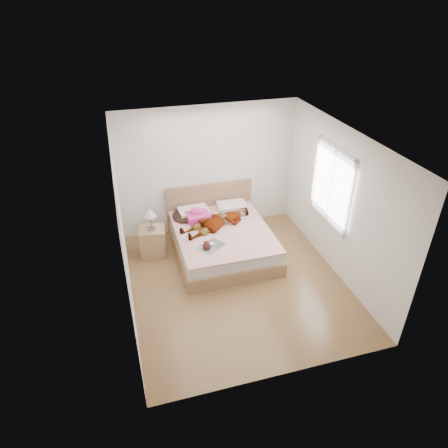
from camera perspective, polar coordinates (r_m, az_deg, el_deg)
The scene contains 11 objects.
ground at distance 7.07m, azimuth 1.91°, elevation -8.31°, with size 4.00×4.00×0.00m, color #4E2F18.
woman at distance 7.64m, azimuth -0.86°, elevation 0.67°, with size 0.58×1.54×0.21m, color silver.
hair at distance 7.95m, azimuth -5.68°, elevation 1.30°, with size 0.48×0.59×0.09m, color black.
phone at distance 7.85m, azimuth -5.15°, elevation 2.02°, with size 0.04×0.09×0.01m, color silver.
room_shell at distance 7.16m, azimuth 15.11°, elevation 5.31°, with size 4.00×4.00×4.00m.
bed at distance 7.71m, azimuth -0.38°, elevation -2.01°, with size 1.80×2.08×1.00m.
towel at distance 7.80m, azimuth -3.78°, elevation 1.21°, with size 0.48×0.40×0.24m.
magazine at distance 7.05m, azimuth -1.75°, elevation -3.16°, with size 0.57×0.52×0.03m.
coffee_mug at distance 7.00m, azimuth -1.72°, elevation -3.07°, with size 0.13×0.10×0.10m.
plush_toy at distance 6.97m, azimuth -2.51°, elevation -3.13°, with size 0.17×0.23×0.12m.
nightstand at distance 7.68m, azimuth -10.12°, elevation -2.20°, with size 0.52×0.48×1.00m.
Camera 1 is at (-1.72, -5.18, 4.50)m, focal length 32.00 mm.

